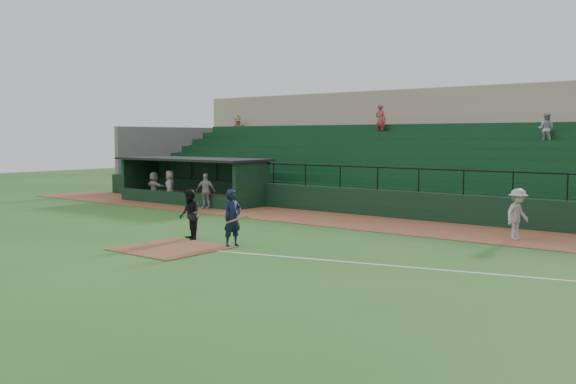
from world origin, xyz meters
The scene contains 12 objects.
ground centered at (0.00, 0.00, 0.00)m, with size 90.00×90.00×0.00m, color #295A1D.
warning_track centered at (0.00, 8.00, 0.01)m, with size 40.00×4.00×0.03m, color brown.
home_plate_dirt centered at (0.00, -1.00, 0.01)m, with size 3.00×3.00×0.03m, color brown.
foul_line centered at (8.00, 1.20, 0.01)m, with size 18.00×0.09×0.01m, color white.
stadium_structure centered at (0.00, 16.46, 2.30)m, with size 38.00×13.08×6.40m.
dugout centered at (-9.75, 9.56, 1.33)m, with size 8.90×3.20×2.42m.
batter_at_plate centered at (1.28, 0.46, 0.93)m, with size 1.07×0.74×1.87m.
umpire centered at (-0.78, 0.50, 0.88)m, with size 0.85×0.67×1.76m, color black.
runner centered at (8.13, 7.41, 0.91)m, with size 1.14×0.65×1.76m, color #A8A39D.
dugout_player_a centered at (-7.07, 7.45, 0.90)m, with size 1.02×0.42×1.74m, color #9D9893.
dugout_player_b centered at (-10.42, 8.14, 0.90)m, with size 0.85×0.55×1.74m, color gray.
dugout_player_c centered at (-11.46, 7.92, 0.85)m, with size 1.52×0.48×1.64m, color gray.
Camera 1 is at (15.28, -14.47, 3.57)m, focal length 39.66 mm.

